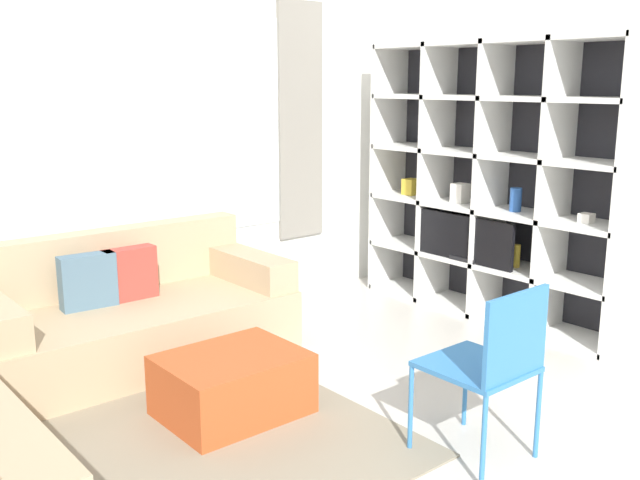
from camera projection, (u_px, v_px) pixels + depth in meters
name	position (u px, v px, depth m)	size (l,w,h in m)	color
wall_back	(119.00, 143.00, 4.90)	(6.23, 0.11, 2.70)	white
wall_right	(541.00, 140.00, 5.25)	(0.07, 4.45, 2.70)	white
area_rug	(99.00, 455.00, 3.44)	(2.67, 2.24, 0.01)	gray
shelving_unit	(493.00, 183.00, 5.38)	(0.42, 2.20, 2.07)	#232328
couch_main	(129.00, 316.00, 4.60)	(1.99, 0.96, 0.81)	tan
ottoman	(232.00, 385.00, 3.84)	(0.73, 0.58, 0.34)	#B74C23
folding_chair	(492.00, 359.00, 3.29)	(0.44, 0.46, 0.86)	#3375B7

